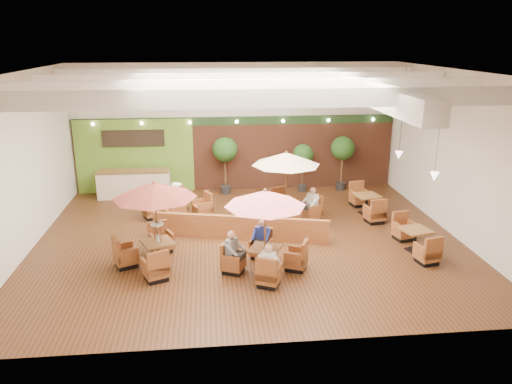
{
  "coord_description": "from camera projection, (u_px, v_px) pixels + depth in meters",
  "views": [
    {
      "loc": [
        -1.32,
        -15.49,
        6.5
      ],
      "look_at": [
        0.3,
        0.5,
        1.5
      ],
      "focal_mm": 35.0,
      "sensor_mm": 36.0,
      "label": 1
    }
  ],
  "objects": [
    {
      "name": "table_0",
      "position": [
        153.0,
        206.0,
        14.32
      ],
      "size": [
        2.58,
        2.74,
        2.62
      ],
      "rotation": [
        0.0,
        0.0,
        0.42
      ],
      "color": "brown",
      "rests_on": "ground"
    },
    {
      "name": "diner_0",
      "position": [
        269.0,
        260.0,
        13.41
      ],
      "size": [
        0.44,
        0.41,
        0.79
      ],
      "rotation": [
        0.0,
        0.0,
        -0.37
      ],
      "color": "white",
      "rests_on": "ground"
    },
    {
      "name": "topiary_0",
      "position": [
        225.0,
        152.0,
        21.21
      ],
      "size": [
        1.06,
        1.06,
        2.47
      ],
      "color": "black",
      "rests_on": "ground"
    },
    {
      "name": "diner_4",
      "position": [
        311.0,
        201.0,
        18.27
      ],
      "size": [
        0.45,
        0.46,
        0.81
      ],
      "rotation": [
        0.0,
        0.0,
        2.11
      ],
      "color": "white",
      "rests_on": "ground"
    },
    {
      "name": "table_1",
      "position": [
        265.0,
        215.0,
        13.99
      ],
      "size": [
        2.61,
        2.61,
        2.5
      ],
      "rotation": [
        0.0,
        0.0,
        -0.43
      ],
      "color": "brown",
      "rests_on": "ground"
    },
    {
      "name": "diner_3",
      "position": [
        290.0,
        211.0,
        17.26
      ],
      "size": [
        0.42,
        0.41,
        0.74
      ],
      "rotation": [
        0.0,
        0.0,
        0.54
      ],
      "color": "#233497",
      "rests_on": "ground"
    },
    {
      "name": "topiary_1",
      "position": [
        303.0,
        156.0,
        21.62
      ],
      "size": [
        0.9,
        0.9,
        2.09
      ],
      "color": "black",
      "rests_on": "ground"
    },
    {
      "name": "table_2",
      "position": [
        286.0,
        174.0,
        17.86
      ],
      "size": [
        2.77,
        2.77,
        2.66
      ],
      "rotation": [
        0.0,
        0.0,
        0.39
      ],
      "color": "brown",
      "rests_on": "ground"
    },
    {
      "name": "topiary_2",
      "position": [
        343.0,
        150.0,
        21.72
      ],
      "size": [
        1.03,
        1.03,
        2.4
      ],
      "color": "black",
      "rests_on": "ground"
    },
    {
      "name": "booth_divider",
      "position": [
        240.0,
        228.0,
        16.65
      ],
      "size": [
        5.81,
        1.6,
        0.82
      ],
      "primitive_type": "cube",
      "rotation": [
        0.0,
        0.0,
        -0.24
      ],
      "color": "brown",
      "rests_on": "ground"
    },
    {
      "name": "table_3",
      "position": [
        177.0,
        207.0,
        18.67
      ],
      "size": [
        2.68,
        2.68,
        1.52
      ],
      "rotation": [
        0.0,
        0.0,
        0.43
      ],
      "color": "brown",
      "rests_on": "ground"
    },
    {
      "name": "table_5",
      "position": [
        366.0,
        205.0,
        19.09
      ],
      "size": [
        1.0,
        2.66,
        0.96
      ],
      "rotation": [
        0.0,
        0.0,
        0.17
      ],
      "color": "brown",
      "rests_on": "ground"
    },
    {
      "name": "diner_1",
      "position": [
        261.0,
        235.0,
        15.15
      ],
      "size": [
        0.42,
        0.39,
        0.76
      ],
      "rotation": [
        0.0,
        0.0,
        2.76
      ],
      "color": "#233497",
      "rests_on": "ground"
    },
    {
      "name": "table_4",
      "position": [
        415.0,
        240.0,
        15.77
      ],
      "size": [
        0.98,
        2.56,
        0.92
      ],
      "rotation": [
        0.0,
        0.0,
        0.21
      ],
      "color": "brown",
      "rests_on": "ground"
    },
    {
      "name": "diner_2",
      "position": [
        233.0,
        248.0,
        14.19
      ],
      "size": [
        0.45,
        0.46,
        0.81
      ],
      "rotation": [
        0.0,
        0.0,
        4.16
      ],
      "color": "gray",
      "rests_on": "ground"
    },
    {
      "name": "room",
      "position": [
        252.0,
        126.0,
        16.88
      ],
      "size": [
        14.04,
        14.0,
        5.52
      ],
      "color": "#381E0F",
      "rests_on": "ground"
    },
    {
      "name": "service_counter",
      "position": [
        134.0,
        184.0,
        21.02
      ],
      "size": [
        3.0,
        0.75,
        1.18
      ],
      "color": "beige",
      "rests_on": "ground"
    }
  ]
}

